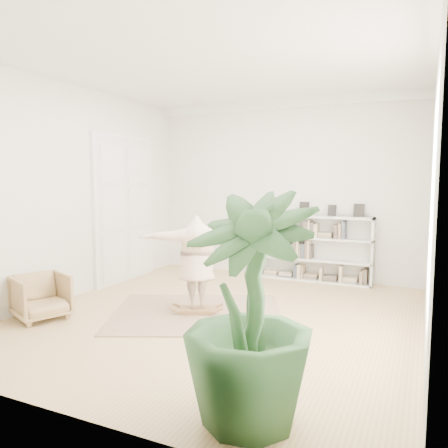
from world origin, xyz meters
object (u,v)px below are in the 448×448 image
bookshelf (315,249)px  armchair (41,297)px  person (197,259)px  houseplant (249,309)px  rocker_board (197,309)px

bookshelf → armchair: size_ratio=3.08×
person → houseplant: size_ratio=0.89×
rocker_board → houseplant: (1.78, -2.40, 0.89)m
houseplant → armchair: bearing=161.5°
armchair → houseplant: (3.72, -1.25, 0.64)m
bookshelf → rocker_board: 3.11m
houseplant → person: bearing=126.6°
person → houseplant: 2.99m
bookshelf → houseplant: houseplant is taller
rocker_board → person: 0.76m
bookshelf → houseplant: 5.31m
armchair → houseplant: size_ratio=0.37×
bookshelf → person: size_ratio=1.28×
armchair → person: 2.31m
rocker_board → person: size_ratio=0.36×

